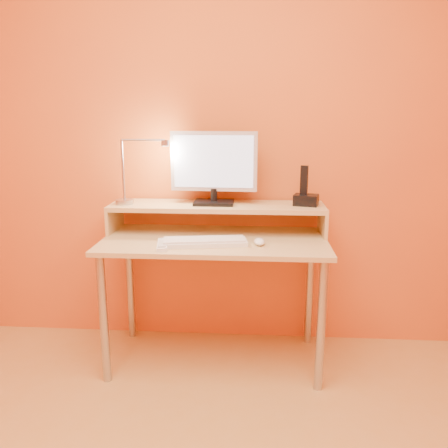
# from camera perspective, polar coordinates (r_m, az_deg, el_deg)

# --- Properties ---
(wall_back) EXTENTS (3.00, 0.04, 2.50)m
(wall_back) POSITION_cam_1_polar(r_m,az_deg,el_deg) (2.67, -0.60, 11.03)
(wall_back) COLOR orange
(wall_back) RESTS_ON floor
(desk_leg_fl) EXTENTS (0.04, 0.04, 0.69)m
(desk_leg_fl) POSITION_cam_1_polar(r_m,az_deg,el_deg) (2.45, -14.90, -11.55)
(desk_leg_fl) COLOR #A7A7AF
(desk_leg_fl) RESTS_ON floor
(desk_leg_fr) EXTENTS (0.04, 0.04, 0.69)m
(desk_leg_fr) POSITION_cam_1_polar(r_m,az_deg,el_deg) (2.35, 12.11, -12.49)
(desk_leg_fr) COLOR #A7A7AF
(desk_leg_fr) RESTS_ON floor
(desk_leg_bl) EXTENTS (0.04, 0.04, 0.69)m
(desk_leg_bl) POSITION_cam_1_polar(r_m,az_deg,el_deg) (2.89, -11.71, -7.44)
(desk_leg_bl) COLOR #A7A7AF
(desk_leg_bl) RESTS_ON floor
(desk_leg_br) EXTENTS (0.04, 0.04, 0.69)m
(desk_leg_br) POSITION_cam_1_polar(r_m,az_deg,el_deg) (2.80, 10.73, -8.04)
(desk_leg_br) COLOR #A7A7AF
(desk_leg_br) RESTS_ON floor
(desk_lower) EXTENTS (1.20, 0.60, 0.02)m
(desk_lower) POSITION_cam_1_polar(r_m,az_deg,el_deg) (2.44, -1.18, -2.13)
(desk_lower) COLOR tan
(desk_lower) RESTS_ON floor
(shelf_riser_left) EXTENTS (0.02, 0.30, 0.14)m
(shelf_riser_left) POSITION_cam_1_polar(r_m,az_deg,el_deg) (2.68, -13.57, 0.68)
(shelf_riser_left) COLOR tan
(shelf_riser_left) RESTS_ON desk_lower
(shelf_riser_right) EXTENTS (0.02, 0.30, 0.14)m
(shelf_riser_right) POSITION_cam_1_polar(r_m,az_deg,el_deg) (2.58, 12.30, 0.27)
(shelf_riser_right) COLOR tan
(shelf_riser_right) RESTS_ON desk_lower
(desk_shelf) EXTENTS (1.20, 0.30, 0.02)m
(desk_shelf) POSITION_cam_1_polar(r_m,az_deg,el_deg) (2.55, -0.89, 2.24)
(desk_shelf) COLOR tan
(desk_shelf) RESTS_ON desk_lower
(monitor_foot) EXTENTS (0.22, 0.16, 0.02)m
(monitor_foot) POSITION_cam_1_polar(r_m,az_deg,el_deg) (2.55, -1.27, 2.72)
(monitor_foot) COLOR black
(monitor_foot) RESTS_ON desk_shelf
(monitor_neck) EXTENTS (0.04, 0.04, 0.07)m
(monitor_neck) POSITION_cam_1_polar(r_m,az_deg,el_deg) (2.54, -1.28, 3.70)
(monitor_neck) COLOR black
(monitor_neck) RESTS_ON monitor_foot
(monitor_panel) EXTENTS (0.48, 0.05, 0.33)m
(monitor_panel) POSITION_cam_1_polar(r_m,az_deg,el_deg) (2.52, -1.28, 7.88)
(monitor_panel) COLOR silver
(monitor_panel) RESTS_ON monitor_neck
(monitor_back) EXTENTS (0.43, 0.03, 0.28)m
(monitor_back) POSITION_cam_1_polar(r_m,az_deg,el_deg) (2.55, -1.23, 7.94)
(monitor_back) COLOR black
(monitor_back) RESTS_ON monitor_panel
(monitor_screen) EXTENTS (0.44, 0.02, 0.28)m
(monitor_screen) POSITION_cam_1_polar(r_m,az_deg,el_deg) (2.50, -1.32, 7.84)
(monitor_screen) COLOR #C1D6FF
(monitor_screen) RESTS_ON monitor_panel
(lamp_base) EXTENTS (0.10, 0.10, 0.02)m
(lamp_base) POSITION_cam_1_polar(r_m,az_deg,el_deg) (2.61, -12.39, 2.76)
(lamp_base) COLOR #A7A7AF
(lamp_base) RESTS_ON desk_shelf
(lamp_post) EXTENTS (0.01, 0.01, 0.33)m
(lamp_post) POSITION_cam_1_polar(r_m,az_deg,el_deg) (2.58, -12.59, 6.63)
(lamp_post) COLOR #A7A7AF
(lamp_post) RESTS_ON lamp_base
(lamp_arm) EXTENTS (0.24, 0.01, 0.01)m
(lamp_arm) POSITION_cam_1_polar(r_m,az_deg,el_deg) (2.54, -10.14, 10.37)
(lamp_arm) COLOR #A7A7AF
(lamp_arm) RESTS_ON lamp_post
(lamp_head) EXTENTS (0.04, 0.04, 0.03)m
(lamp_head) POSITION_cam_1_polar(r_m,az_deg,el_deg) (2.51, -7.43, 10.09)
(lamp_head) COLOR #A7A7AF
(lamp_head) RESTS_ON lamp_arm
(lamp_bulb) EXTENTS (0.03, 0.03, 0.00)m
(lamp_bulb) POSITION_cam_1_polar(r_m,az_deg,el_deg) (2.51, -7.42, 9.72)
(lamp_bulb) COLOR #FFEAC6
(lamp_bulb) RESTS_ON lamp_head
(phone_dock) EXTENTS (0.15, 0.13, 0.06)m
(phone_dock) POSITION_cam_1_polar(r_m,az_deg,el_deg) (2.55, 10.28, 2.99)
(phone_dock) COLOR black
(phone_dock) RESTS_ON desk_shelf
(phone_handset) EXTENTS (0.05, 0.03, 0.16)m
(phone_handset) POSITION_cam_1_polar(r_m,az_deg,el_deg) (2.53, 10.05, 5.45)
(phone_handset) COLOR black
(phone_handset) RESTS_ON phone_dock
(phone_led) EXTENTS (0.01, 0.00, 0.04)m
(phone_led) POSITION_cam_1_polar(r_m,az_deg,el_deg) (2.50, 11.43, 2.76)
(phone_led) COLOR #282BF8
(phone_led) RESTS_ON phone_dock
(keyboard) EXTENTS (0.45, 0.21, 0.02)m
(keyboard) POSITION_cam_1_polar(r_m,az_deg,el_deg) (2.32, -2.51, -2.34)
(keyboard) COLOR white
(keyboard) RESTS_ON desk_lower
(mouse) EXTENTS (0.06, 0.10, 0.03)m
(mouse) POSITION_cam_1_polar(r_m,az_deg,el_deg) (2.32, 4.47, -2.23)
(mouse) COLOR white
(mouse) RESTS_ON desk_lower
(remote_control) EXTENTS (0.08, 0.20, 0.02)m
(remote_control) POSITION_cam_1_polar(r_m,az_deg,el_deg) (2.31, -7.74, -2.61)
(remote_control) COLOR white
(remote_control) RESTS_ON desk_lower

